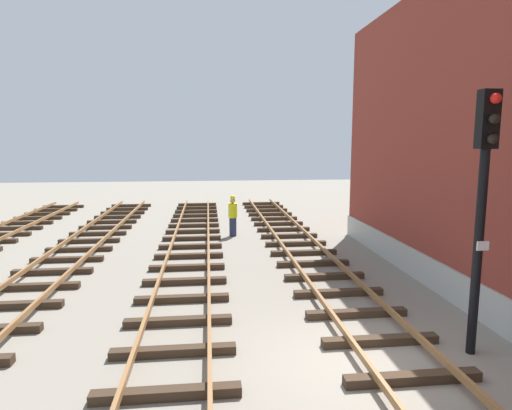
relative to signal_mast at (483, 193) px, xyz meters
name	(u,v)px	position (x,y,z in m)	size (l,w,h in m)	color
ground_plane	(357,364)	(-2.44, -0.18, -3.28)	(80.00, 80.00, 0.00)	gray
track_near_building	(395,356)	(-1.69, -0.18, -3.15)	(2.50, 44.14, 0.32)	#38281C
track_centre	(170,369)	(-5.98, -0.18, -3.15)	(2.50, 44.14, 0.32)	#38281C
signal_mast	(483,193)	(0.00, 0.00, 0.00)	(0.36, 0.40, 5.21)	black
track_worker_foreground	(233,216)	(-4.15, 11.55, -2.35)	(0.40, 0.40, 1.87)	#262D4C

